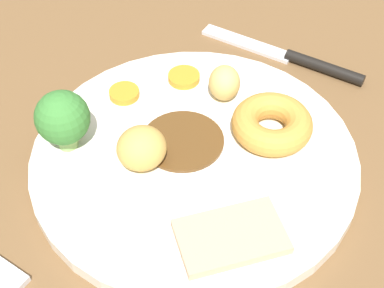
# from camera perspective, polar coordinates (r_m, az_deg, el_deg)

# --- Properties ---
(dining_table) EXTENTS (1.20, 0.84, 0.04)m
(dining_table) POSITION_cam_1_polar(r_m,az_deg,el_deg) (0.53, 1.42, -1.58)
(dining_table) COLOR brown
(dining_table) RESTS_ON ground
(dinner_plate) EXTENTS (0.29, 0.29, 0.01)m
(dinner_plate) POSITION_cam_1_polar(r_m,az_deg,el_deg) (0.50, 0.00, -1.33)
(dinner_plate) COLOR silver
(dinner_plate) RESTS_ON dining_table
(gravy_pool) EXTENTS (0.07, 0.07, 0.00)m
(gravy_pool) POSITION_cam_1_polar(r_m,az_deg,el_deg) (0.50, -0.95, 0.35)
(gravy_pool) COLOR #563819
(gravy_pool) RESTS_ON dinner_plate
(meat_slice_main) EXTENTS (0.09, 0.09, 0.01)m
(meat_slice_main) POSITION_cam_1_polar(r_m,az_deg,el_deg) (0.44, 3.95, -9.28)
(meat_slice_main) COLOR tan
(meat_slice_main) RESTS_ON dinner_plate
(yorkshire_pudding) EXTENTS (0.07, 0.07, 0.02)m
(yorkshire_pudding) POSITION_cam_1_polar(r_m,az_deg,el_deg) (0.51, 8.07, 2.02)
(yorkshire_pudding) COLOR #C68938
(yorkshire_pudding) RESTS_ON dinner_plate
(roast_potato_left) EXTENTS (0.06, 0.06, 0.04)m
(roast_potato_left) POSITION_cam_1_polar(r_m,az_deg,el_deg) (0.47, -5.11, -0.42)
(roast_potato_left) COLOR tan
(roast_potato_left) RESTS_ON dinner_plate
(roast_potato_right) EXTENTS (0.04, 0.04, 0.03)m
(roast_potato_right) POSITION_cam_1_polar(r_m,az_deg,el_deg) (0.54, 3.29, 6.19)
(roast_potato_right) COLOR #D8B260
(roast_potato_right) RESTS_ON dinner_plate
(carrot_coin_front) EXTENTS (0.03, 0.03, 0.01)m
(carrot_coin_front) POSITION_cam_1_polar(r_m,az_deg,el_deg) (0.55, -6.85, 5.10)
(carrot_coin_front) COLOR orange
(carrot_coin_front) RESTS_ON dinner_plate
(carrot_coin_back) EXTENTS (0.03, 0.03, 0.01)m
(carrot_coin_back) POSITION_cam_1_polar(r_m,az_deg,el_deg) (0.56, -0.82, 6.75)
(carrot_coin_back) COLOR orange
(carrot_coin_back) RESTS_ON dinner_plate
(broccoli_floret) EXTENTS (0.05, 0.05, 0.06)m
(broccoli_floret) POSITION_cam_1_polar(r_m,az_deg,el_deg) (0.49, -12.92, 2.52)
(broccoli_floret) COLOR #8CB766
(broccoli_floret) RESTS_ON dinner_plate
(knife) EXTENTS (0.02, 0.19, 0.01)m
(knife) POSITION_cam_1_polar(r_m,az_deg,el_deg) (0.62, 10.31, 8.50)
(knife) COLOR black
(knife) RESTS_ON dining_table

